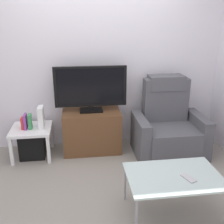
{
  "coord_description": "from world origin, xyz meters",
  "views": [
    {
      "loc": [
        -0.27,
        -2.73,
        1.85
      ],
      "look_at": [
        0.16,
        0.5,
        0.7
      ],
      "focal_mm": 42.86,
      "sensor_mm": 36.0,
      "label": 1
    }
  ],
  "objects_px": {
    "tv_stand": "(92,131)",
    "book_leftmost": "(23,123)",
    "coffee_table": "(174,178)",
    "recliner_armchair": "(168,127)",
    "television": "(91,88)",
    "cell_phone": "(189,178)",
    "book_middle": "(25,122)",
    "book_rightmost": "(30,121)",
    "side_table": "(32,132)",
    "subwoofer_box": "(33,145)",
    "game_console": "(41,117)"
  },
  "relations": [
    {
      "from": "television",
      "to": "book_leftmost",
      "type": "xyz_separation_m",
      "value": [
        -0.94,
        -0.11,
        -0.43
      ]
    },
    {
      "from": "book_middle",
      "to": "game_console",
      "type": "height_order",
      "value": "game_console"
    },
    {
      "from": "television",
      "to": "book_leftmost",
      "type": "distance_m",
      "value": 1.04
    },
    {
      "from": "game_console",
      "to": "coffee_table",
      "type": "height_order",
      "value": "game_console"
    },
    {
      "from": "book_leftmost",
      "to": "side_table",
      "type": "bearing_deg",
      "value": 11.31
    },
    {
      "from": "book_middle",
      "to": "recliner_armchair",
      "type": "bearing_deg",
      "value": -2.79
    },
    {
      "from": "book_leftmost",
      "to": "book_middle",
      "type": "relative_size",
      "value": 0.8
    },
    {
      "from": "tv_stand",
      "to": "coffee_table",
      "type": "xyz_separation_m",
      "value": [
        0.7,
        -1.46,
        0.1
      ]
    },
    {
      "from": "television",
      "to": "cell_phone",
      "type": "height_order",
      "value": "television"
    },
    {
      "from": "game_console",
      "to": "book_middle",
      "type": "bearing_deg",
      "value": -171.69
    },
    {
      "from": "book_rightmost",
      "to": "television",
      "type": "bearing_deg",
      "value": 7.15
    },
    {
      "from": "recliner_armchair",
      "to": "side_table",
      "type": "height_order",
      "value": "recliner_armchair"
    },
    {
      "from": "side_table",
      "to": "book_rightmost",
      "type": "distance_m",
      "value": 0.17
    },
    {
      "from": "side_table",
      "to": "tv_stand",
      "type": "bearing_deg",
      "value": 4.54
    },
    {
      "from": "recliner_armchair",
      "to": "subwoofer_box",
      "type": "xyz_separation_m",
      "value": [
        -1.92,
        0.12,
        -0.2
      ]
    },
    {
      "from": "recliner_armchair",
      "to": "book_rightmost",
      "type": "height_order",
      "value": "recliner_armchair"
    },
    {
      "from": "television",
      "to": "book_middle",
      "type": "bearing_deg",
      "value": -173.31
    },
    {
      "from": "tv_stand",
      "to": "book_rightmost",
      "type": "distance_m",
      "value": 0.87
    },
    {
      "from": "tv_stand",
      "to": "book_leftmost",
      "type": "relative_size",
      "value": 4.97
    },
    {
      "from": "book_middle",
      "to": "cell_phone",
      "type": "height_order",
      "value": "book_middle"
    },
    {
      "from": "tv_stand",
      "to": "cell_phone",
      "type": "relative_size",
      "value": 5.44
    },
    {
      "from": "recliner_armchair",
      "to": "book_rightmost",
      "type": "distance_m",
      "value": 1.93
    },
    {
      "from": "tv_stand",
      "to": "book_leftmost",
      "type": "height_order",
      "value": "tv_stand"
    },
    {
      "from": "television",
      "to": "book_rightmost",
      "type": "height_order",
      "value": "television"
    },
    {
      "from": "book_leftmost",
      "to": "book_rightmost",
      "type": "height_order",
      "value": "book_rightmost"
    },
    {
      "from": "recliner_armchair",
      "to": "book_rightmost",
      "type": "xyz_separation_m",
      "value": [
        -1.92,
        0.1,
        0.15
      ]
    },
    {
      "from": "book_leftmost",
      "to": "book_middle",
      "type": "height_order",
      "value": "book_middle"
    },
    {
      "from": "recliner_armchair",
      "to": "coffee_table",
      "type": "bearing_deg",
      "value": -95.71
    },
    {
      "from": "television",
      "to": "side_table",
      "type": "relative_size",
      "value": 1.84
    },
    {
      "from": "side_table",
      "to": "coffee_table",
      "type": "height_order",
      "value": "coffee_table"
    },
    {
      "from": "recliner_armchair",
      "to": "cell_phone",
      "type": "relative_size",
      "value": 7.2
    },
    {
      "from": "subwoofer_box",
      "to": "book_rightmost",
      "type": "bearing_deg",
      "value": -94.85
    },
    {
      "from": "tv_stand",
      "to": "game_console",
      "type": "xyz_separation_m",
      "value": [
        -0.69,
        -0.06,
        0.27
      ]
    },
    {
      "from": "cell_phone",
      "to": "subwoofer_box",
      "type": "bearing_deg",
      "value": 116.85
    },
    {
      "from": "subwoofer_box",
      "to": "cell_phone",
      "type": "xyz_separation_m",
      "value": [
        1.65,
        -1.47,
        0.27
      ]
    },
    {
      "from": "side_table",
      "to": "recliner_armchair",
      "type": "bearing_deg",
      "value": -3.47
    },
    {
      "from": "side_table",
      "to": "book_middle",
      "type": "bearing_deg",
      "value": -161.71
    },
    {
      "from": "coffee_table",
      "to": "recliner_armchair",
      "type": "bearing_deg",
      "value": 73.3
    },
    {
      "from": "recliner_armchair",
      "to": "book_middle",
      "type": "xyz_separation_m",
      "value": [
        -1.98,
        0.1,
        0.16
      ]
    },
    {
      "from": "television",
      "to": "game_console",
      "type": "xyz_separation_m",
      "value": [
        -0.69,
        -0.08,
        -0.37
      ]
    },
    {
      "from": "book_leftmost",
      "to": "game_console",
      "type": "distance_m",
      "value": 0.26
    },
    {
      "from": "side_table",
      "to": "cell_phone",
      "type": "bearing_deg",
      "value": -41.62
    },
    {
      "from": "book_rightmost",
      "to": "game_console",
      "type": "relative_size",
      "value": 0.7
    },
    {
      "from": "recliner_armchair",
      "to": "tv_stand",
      "type": "bearing_deg",
      "value": -178.6
    },
    {
      "from": "book_leftmost",
      "to": "book_middle",
      "type": "distance_m",
      "value": 0.04
    },
    {
      "from": "side_table",
      "to": "book_middle",
      "type": "height_order",
      "value": "book_middle"
    },
    {
      "from": "subwoofer_box",
      "to": "cell_phone",
      "type": "height_order",
      "value": "cell_phone"
    },
    {
      "from": "recliner_armchair",
      "to": "coffee_table",
      "type": "relative_size",
      "value": 1.2
    },
    {
      "from": "television",
      "to": "side_table",
      "type": "bearing_deg",
      "value": -174.19
    },
    {
      "from": "television",
      "to": "recliner_armchair",
      "type": "relative_size",
      "value": 0.92
    }
  ]
}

